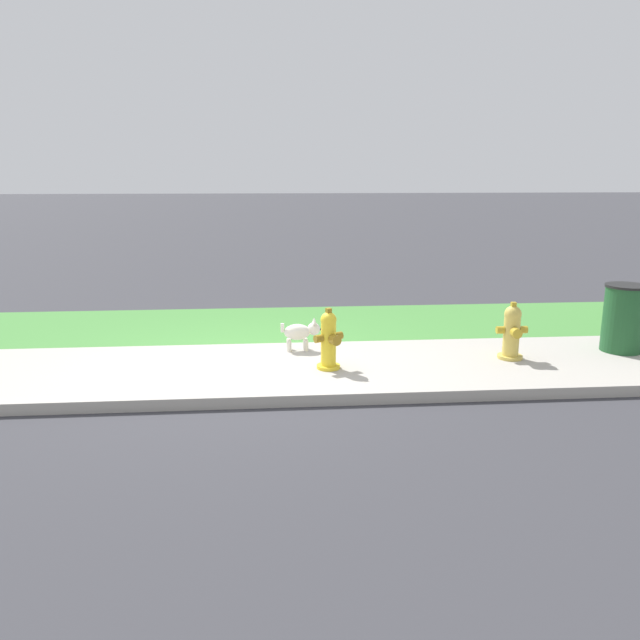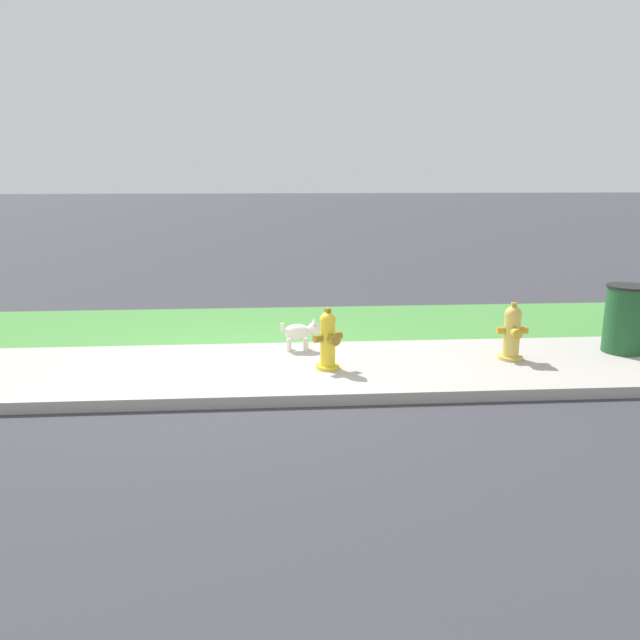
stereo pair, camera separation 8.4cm
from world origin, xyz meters
TOP-DOWN VIEW (x-y plane):
  - ground_plane at (0.00, 0.00)m, footprint 120.00×120.00m
  - sidewalk_pavement at (0.00, 0.00)m, footprint 18.00×2.16m
  - grass_verge at (0.00, 2.21)m, footprint 18.00×2.25m
  - street_curb at (0.00, -1.16)m, footprint 18.00×0.16m
  - fire_hydrant_far_end at (3.24, 0.14)m, footprint 0.38×0.35m
  - fire_hydrant_at_driveway at (0.99, -0.07)m, footprint 0.36×0.33m
  - small_white_dog at (0.71, 0.72)m, footprint 0.51×0.21m
  - trash_bin at (4.76, 0.35)m, footprint 0.52×0.52m

SIDE VIEW (x-z plane):
  - ground_plane at x=0.00m, z-range 0.00..0.00m
  - grass_verge at x=0.00m, z-range 0.00..0.01m
  - sidewalk_pavement at x=0.00m, z-range 0.00..0.01m
  - street_curb at x=0.00m, z-range 0.00..0.12m
  - small_white_dog at x=0.71m, z-range 0.03..0.46m
  - fire_hydrant_far_end at x=3.24m, z-range -0.02..0.69m
  - fire_hydrant_at_driveway at x=0.99m, z-range -0.01..0.71m
  - trash_bin at x=4.76m, z-range 0.00..0.86m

